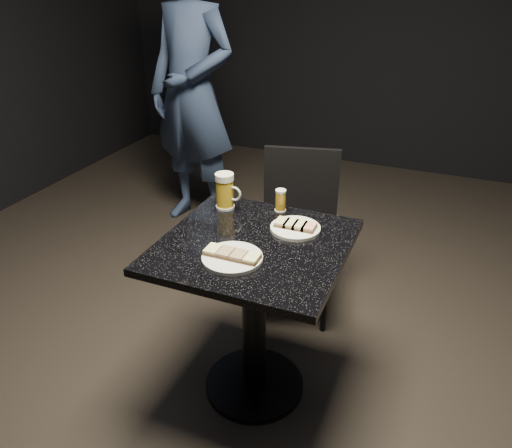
# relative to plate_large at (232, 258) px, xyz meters

# --- Properties ---
(floor) EXTENTS (6.00, 6.00, 0.00)m
(floor) POSITION_rel_plate_large_xyz_m (0.02, 0.14, -0.76)
(floor) COLOR black
(floor) RESTS_ON ground
(plate_large) EXTENTS (0.22, 0.22, 0.01)m
(plate_large) POSITION_rel_plate_large_xyz_m (0.00, 0.00, 0.00)
(plate_large) COLOR silver
(plate_large) RESTS_ON table
(plate_small) EXTENTS (0.20, 0.20, 0.01)m
(plate_small) POSITION_rel_plate_large_xyz_m (0.14, 0.30, 0.00)
(plate_small) COLOR white
(plate_small) RESTS_ON table
(patron) EXTENTS (0.76, 0.58, 1.87)m
(patron) POSITION_rel_plate_large_xyz_m (-1.00, 1.53, 0.18)
(patron) COLOR navy
(patron) RESTS_ON floor
(table) EXTENTS (0.70, 0.70, 0.75)m
(table) POSITION_rel_plate_large_xyz_m (0.02, 0.14, -0.25)
(table) COLOR black
(table) RESTS_ON floor
(beer_mug) EXTENTS (0.12, 0.08, 0.16)m
(beer_mug) POSITION_rel_plate_large_xyz_m (-0.21, 0.38, 0.07)
(beer_mug) COLOR silver
(beer_mug) RESTS_ON table
(beer_tumbler) EXTENTS (0.05, 0.05, 0.10)m
(beer_tumbler) POSITION_rel_plate_large_xyz_m (0.02, 0.44, 0.04)
(beer_tumbler) COLOR silver
(beer_tumbler) RESTS_ON table
(chair) EXTENTS (0.47, 0.47, 0.87)m
(chair) POSITION_rel_plate_large_xyz_m (-0.01, 0.83, -0.26)
(chair) COLOR black
(chair) RESTS_ON floor
(canapes_on_plate_large) EXTENTS (0.21, 0.07, 0.02)m
(canapes_on_plate_large) POSITION_rel_plate_large_xyz_m (0.00, 0.00, 0.02)
(canapes_on_plate_large) COLOR #4C3521
(canapes_on_plate_large) RESTS_ON plate_large
(canapes_on_plate_small) EXTENTS (0.16, 0.07, 0.02)m
(canapes_on_plate_small) POSITION_rel_plate_large_xyz_m (0.14, 0.30, 0.02)
(canapes_on_plate_small) COLOR #4C3521
(canapes_on_plate_small) RESTS_ON plate_small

